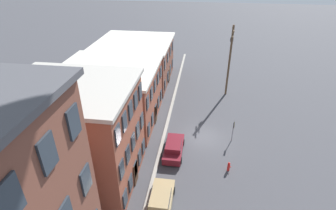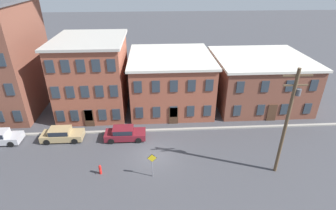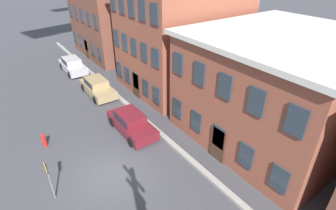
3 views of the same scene
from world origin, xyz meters
TOP-DOWN VIEW (x-y plane):
  - ground_plane at (0.00, 0.00)m, footprint 200.00×200.00m
  - kerb_strip at (0.00, 4.50)m, footprint 56.00×0.36m
  - apartment_midblock at (-7.54, 10.80)m, footprint 8.51×10.14m
  - apartment_far at (2.38, 11.36)m, footprint 10.59×11.24m
  - car_silver at (-16.52, 3.18)m, footprint 4.40×1.92m
  - car_tan at (-9.98, 3.32)m, footprint 4.40×1.92m
  - car_maroon at (-3.19, 3.08)m, footprint 4.40×1.92m
  - caution_sign at (-0.20, -2.99)m, footprint 0.85×0.08m
  - fire_hydrant at (-4.94, -2.34)m, footprint 0.24×0.34m

SIDE VIEW (x-z plane):
  - ground_plane at x=0.00m, z-range 0.00..0.00m
  - kerb_strip at x=0.00m, z-range 0.00..0.16m
  - fire_hydrant at x=-4.94m, z-range 0.00..0.96m
  - car_silver at x=-16.52m, z-range 0.03..1.46m
  - car_tan at x=-9.98m, z-range 0.03..1.46m
  - car_maroon at x=-3.19m, z-range 0.03..1.46m
  - caution_sign at x=-0.20m, z-range 0.40..2.90m
  - apartment_far at x=2.38m, z-range 0.01..6.88m
  - apartment_midblock at x=-7.54m, z-range 0.02..9.32m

